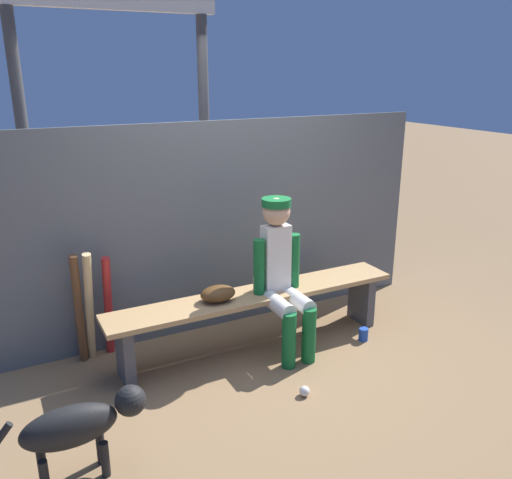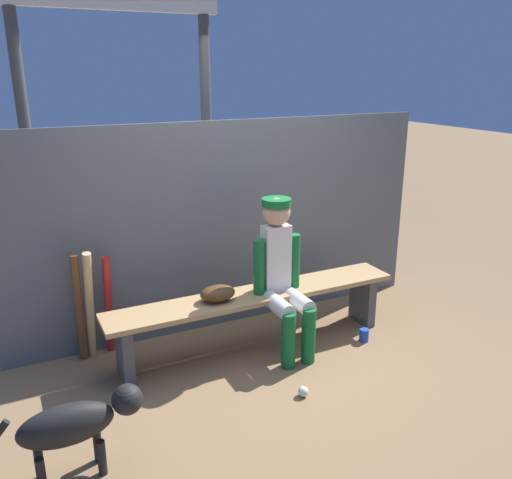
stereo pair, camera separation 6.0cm
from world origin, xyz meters
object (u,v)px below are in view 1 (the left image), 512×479
Objects in this scene: dugout_bench at (256,305)px; player_seated at (282,271)px; cup_on_ground at (363,334)px; bat_wood_natural at (89,307)px; bat_aluminum_red at (108,306)px; cup_on_bench at (258,284)px; scoreboard at (119,14)px; baseball_glove at (218,294)px; bat_wood_dark at (79,310)px; baseball at (305,391)px; dog at (80,425)px.

player_seated is (0.18, -0.11, 0.30)m from dugout_bench.
bat_wood_natural is at bearing 161.83° from cup_on_ground.
player_seated is 11.37× the size of cup_on_ground.
bat_aluminum_red is 7.81× the size of cup_on_bench.
bat_aluminum_red is 0.91× the size of bat_wood_natural.
cup_on_bench is at bearing 134.83° from player_seated.
scoreboard is at bearing 62.36° from bat_aluminum_red.
cup_on_ground is (2.10, -0.69, -0.41)m from bat_wood_natural.
bat_wood_dark is at bearing 158.59° from baseball_glove.
bat_aluminum_red is at bearing 160.76° from cup_on_bench.
player_seated is 1.35× the size of bat_wood_dark.
cup_on_ground is at bearing 27.56° from baseball.
baseball_glove is 0.33× the size of bat_aluminum_red.
baseball is 1.55m from dog.
dugout_bench is 0.98m from cup_on_ground.
scoreboard is at bearing 132.34° from cup_on_ground.
player_seated is 1.89m from dog.
dugout_bench is at bearing 160.41° from cup_on_ground.
baseball_glove is at bearing -21.41° from bat_wood_dark.
player_seated is at bearing -45.17° from cup_on_bench.
player_seated is 1.59m from bat_wood_dark.
dugout_bench reaches higher than baseball.
baseball is (1.30, -1.15, -0.43)m from bat_wood_dark.
dugout_bench is 2.85× the size of bat_aluminum_red.
scoreboard is at bearing 67.25° from dog.
bat_aluminum_red is (-1.09, 0.42, 0.05)m from dugout_bench.
cup_on_bench is (-0.83, 0.34, 0.49)m from cup_on_ground.
bat_aluminum_red is 11.60× the size of baseball.
player_seated is at bearing -60.98° from scoreboard.
cup_on_ground is 0.13× the size of dog.
dog is (-1.53, -0.85, -0.04)m from dugout_bench.
player_seated is at bearing -12.35° from baseball_glove.
scoreboard is (-0.61, 2.09, 2.60)m from baseball.
cup_on_ground is at bearing -20.54° from bat_aluminum_red.
scoreboard reaches higher than player_seated.
cup_on_bench is at bearing 5.00° from baseball_glove.
baseball_glove is at bearing -22.87° from bat_wood_natural.
bat_aluminum_red is 1.35m from dog.
cup_on_bench is (1.35, -0.35, 0.08)m from bat_wood_dark.
baseball_glove is 0.33× the size of dog.
scoreboard reaches higher than cup_on_bench.
cup_on_bench reaches higher than dugout_bench.
bat_wood_dark reaches higher than dugout_bench.
bat_wood_natural reaches higher than bat_wood_dark.
baseball_glove reaches higher than cup_on_bench.
baseball_glove reaches higher than dog.
bat_aluminum_red is 0.16m from bat_wood_natural.
baseball is 3.39m from scoreboard.
bat_wood_natural is at bearing -2.55° from bat_wood_dark.
bat_wood_natural is 1.12× the size of dog.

